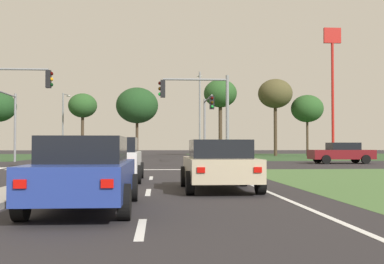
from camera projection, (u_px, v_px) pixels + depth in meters
ground_plane at (102, 165)px, 33.15m from camera, size 200.00×200.00×0.00m
grass_verge_far_right at (338, 156)px, 59.36m from camera, size 35.00×35.00×0.01m
median_island_near at (27, 188)px, 14.20m from camera, size 1.20×22.00×0.14m
median_island_far at (126, 156)px, 58.08m from camera, size 1.20×36.00×0.14m
lane_dash_near at (141, 229)px, 7.68m from camera, size 0.14×2.00×0.01m
lane_dash_second at (148, 192)px, 13.66m from camera, size 0.14×2.00×0.01m
lane_dash_third at (151, 178)px, 19.64m from camera, size 0.14×2.00×0.01m
edge_line_right at (255, 186)px, 15.68m from camera, size 0.14×24.00×0.01m
stop_bar_near at (158, 170)px, 26.43m from camera, size 6.40×0.50×0.01m
crosswalk_bar_third at (18, 169)px, 27.68m from camera, size 0.70×2.80×0.01m
crosswalk_bar_fourth at (38, 168)px, 27.76m from camera, size 0.70×2.80×0.01m
crosswalk_bar_fifth at (59, 168)px, 27.84m from camera, size 0.70×2.80×0.01m
crosswalk_bar_sixth at (80, 168)px, 27.92m from camera, size 0.70×2.80×0.01m
car_white_near at (115, 159)px, 18.04m from camera, size 1.97×4.54×1.59m
car_blue_second at (85, 172)px, 9.97m from camera, size 1.99×4.63×1.49m
car_beige_third at (219, 164)px, 14.35m from camera, size 2.10×4.24×1.47m
car_maroon_fourth at (342, 153)px, 35.43m from camera, size 4.50×2.06×1.51m
traffic_signal_near_right at (202, 105)px, 27.09m from camera, size 3.91×0.32×5.19m
traffic_signal_far_left at (8, 113)px, 37.50m from camera, size 0.32×4.91×5.44m
traffic_signal_far_right at (207, 116)px, 38.13m from camera, size 0.32×5.79×5.13m
street_lamp_third at (200, 110)px, 55.00m from camera, size 0.56×2.28×9.53m
street_lamp_fourth at (63, 120)px, 63.61m from camera, size 0.75×1.96×8.07m
fastfood_pole_sign at (332, 65)px, 51.40m from camera, size 1.80×0.40×13.60m
treeline_third at (83, 106)px, 62.50m from camera, size 3.62×3.62×7.91m
treeline_fourth at (137, 106)px, 57.93m from camera, size 4.95×4.95×8.12m
treeline_fifth at (220, 94)px, 63.41m from camera, size 4.26×4.26×9.82m
treeline_sixth at (307, 109)px, 62.35m from camera, size 4.08×4.08×7.70m
treeline_seventh at (275, 94)px, 62.16m from camera, size 4.33×4.33×9.70m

